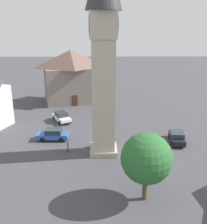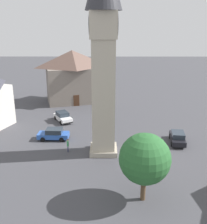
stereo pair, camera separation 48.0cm
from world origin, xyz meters
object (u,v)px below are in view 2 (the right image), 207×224
(car_red_corner, at_px, (63,117))
(tree, at_px, (145,159))
(car_silver_kerb, at_px, (177,137))
(clock_tower, at_px, (104,35))
(car_blue_kerb, at_px, (54,134))
(pedestrian, at_px, (68,144))
(building_corner_back, at_px, (73,76))

(car_red_corner, relative_size, tree, 0.71)
(car_silver_kerb, height_order, car_red_corner, same)
(clock_tower, distance_m, car_blue_kerb, 14.97)
(pedestrian, bearing_deg, car_red_corner, -168.37)
(clock_tower, bearing_deg, pedestrian, -89.89)
(car_blue_kerb, distance_m, tree, 16.73)
(car_blue_kerb, relative_size, pedestrian, 2.47)
(car_silver_kerb, distance_m, building_corner_back, 25.71)
(car_silver_kerb, height_order, tree, tree)
(car_blue_kerb, xyz_separation_m, building_corner_back, (-18.86, 0.59, 4.36))
(clock_tower, height_order, building_corner_back, clock_tower)
(building_corner_back, bearing_deg, pedestrian, 4.56)
(car_blue_kerb, xyz_separation_m, pedestrian, (3.69, 2.39, 0.25))
(car_silver_kerb, height_order, pedestrian, pedestrian)
(clock_tower, relative_size, car_silver_kerb, 5.40)
(car_red_corner, bearing_deg, clock_tower, 31.21)
(pedestrian, distance_m, tree, 12.41)
(pedestrian, bearing_deg, building_corner_back, -175.44)
(car_blue_kerb, bearing_deg, car_red_corner, 178.53)
(car_blue_kerb, height_order, car_red_corner, same)
(clock_tower, height_order, car_red_corner, clock_tower)
(car_silver_kerb, bearing_deg, car_blue_kerb, -93.66)
(car_silver_kerb, bearing_deg, tree, -27.25)
(pedestrian, relative_size, building_corner_back, 0.14)
(car_silver_kerb, distance_m, pedestrian, 14.14)
(clock_tower, xyz_separation_m, car_silver_kerb, (-2.64, 9.59, -12.88))
(clock_tower, bearing_deg, car_blue_kerb, -118.82)
(clock_tower, bearing_deg, car_red_corner, -148.79)
(tree, distance_m, building_corner_back, 33.18)
(car_blue_kerb, height_order, building_corner_back, building_corner_back)
(pedestrian, height_order, tree, tree)
(clock_tower, height_order, pedestrian, clock_tower)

